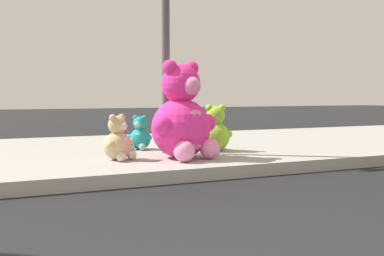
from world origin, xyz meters
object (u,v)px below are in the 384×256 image
plush_teal (140,136)px  plush_tan (119,142)px  plush_pink_large (183,119)px  plush_lime (215,132)px  sign_pole (166,30)px  plush_brown (189,132)px

plush_teal → plush_tan: bearing=-120.7°
plush_pink_large → plush_lime: 0.91m
sign_pole → plush_pink_large: sign_pole is taller
plush_lime → plush_tan: (-1.51, -0.35, -0.04)m
sign_pole → plush_lime: sign_pole is taller
plush_brown → plush_pink_large: bearing=-116.6°
plush_teal → plush_pink_large: bearing=-77.3°
plush_teal → plush_tan: plush_tan is taller
plush_lime → plush_brown: 0.54m
plush_pink_large → plush_lime: size_ratio=1.85×
plush_brown → plush_lime: bearing=-67.2°
plush_lime → plush_teal: bearing=149.1°
sign_pole → plush_tan: sign_pole is taller
plush_lime → plush_pink_large: bearing=-144.2°
plush_lime → plush_brown: bearing=112.8°
sign_pole → plush_brown: size_ratio=5.45×
plush_pink_large → plush_tan: size_ratio=2.18×
plush_pink_large → plush_teal: plush_pink_large is taller
plush_teal → plush_brown: plush_brown is taller
plush_pink_large → plush_brown: 1.16m
plush_tan → sign_pole: bearing=28.3°
sign_pole → plush_teal: 1.59m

